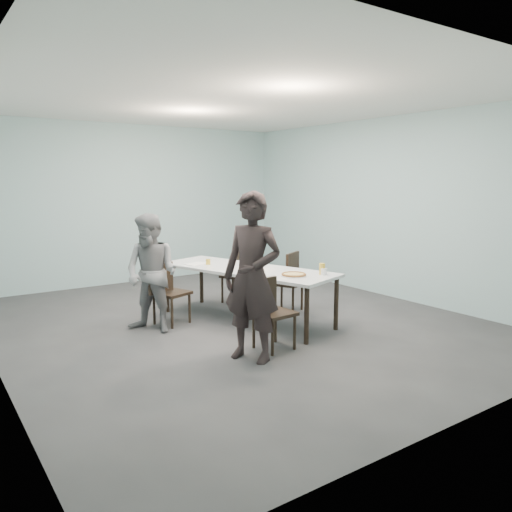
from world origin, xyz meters
TOP-DOWN VIEW (x-y plane):
  - ground at (0.00, 0.00)m, footprint 7.00×7.00m
  - room_shell at (0.00, 0.00)m, footprint 6.02×7.02m
  - table at (0.18, -0.00)m, footprint 1.65×2.75m
  - chair_near_left at (-0.30, -1.19)m, footprint 0.62×0.45m
  - chair_far_left at (-0.83, 0.42)m, footprint 0.65×0.54m
  - chair_near_right at (1.04, 0.10)m, footprint 0.65×0.57m
  - chair_far_right at (0.73, 1.03)m, footprint 0.65×0.57m
  - diner_near at (-0.62, -1.32)m, footprint 0.70×0.80m
  - diner_far at (-1.11, 0.27)m, footprint 0.90×0.95m
  - pizza at (0.36, -0.84)m, footprint 0.34×0.34m
  - side_plate at (0.55, -0.57)m, footprint 0.18×0.18m
  - beer_glass at (0.73, -0.97)m, footprint 0.08×0.08m
  - water_tumbler at (0.73, -1.00)m, footprint 0.08×0.08m
  - tealight at (0.20, -0.17)m, footprint 0.06×0.06m
  - amber_tumbler at (-0.11, 0.56)m, footprint 0.07×0.07m
  - menu at (-0.23, 0.69)m, footprint 0.35×0.30m

SIDE VIEW (x-z plane):
  - ground at x=0.00m, z-range 0.00..0.00m
  - chair_near_left at x=-0.30m, z-range 0.07..0.94m
  - chair_far_left at x=-0.83m, z-range 0.07..0.94m
  - chair_near_right at x=1.04m, z-range 0.07..0.94m
  - chair_far_right at x=0.73m, z-range 0.07..0.94m
  - table at x=0.18m, z-range 0.32..1.07m
  - menu at x=-0.23m, z-range 0.75..0.76m
  - side_plate at x=0.55m, z-range 0.75..0.76m
  - pizza at x=0.36m, z-range 0.75..0.79m
  - tealight at x=0.20m, z-range 0.75..0.79m
  - diner_far at x=-1.11m, z-range 0.00..1.54m
  - amber_tumbler at x=-0.11m, z-range 0.75..0.83m
  - water_tumbler at x=0.73m, z-range 0.75..0.84m
  - beer_glass at x=0.73m, z-range 0.75..0.90m
  - diner_near at x=-0.62m, z-range 0.00..1.86m
  - room_shell at x=0.00m, z-range 0.52..3.53m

